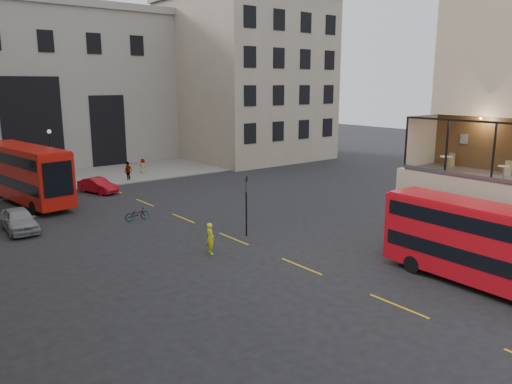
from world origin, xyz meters
TOP-DOWN VIEW (x-y plane):
  - ground at (0.00, 0.00)m, footprint 140.00×140.00m
  - host_frontage at (6.50, 0.00)m, footprint 3.00×11.00m
  - cafe_floor at (6.50, 0.00)m, footprint 3.00×10.00m
  - gateway at (-5.00, 47.99)m, footprint 35.00×10.60m
  - building_right at (20.00, 39.97)m, footprint 16.60×18.60m
  - pavement_far at (-6.00, 38.00)m, footprint 40.00×12.00m
  - traffic_light_near at (-1.00, 12.00)m, footprint 0.16×0.20m
  - street_lamp_b at (-6.00, 34.00)m, footprint 0.36×0.36m
  - bus_near at (2.70, -1.21)m, footprint 2.49×9.84m
  - bus_far at (-9.27, 29.68)m, footprint 4.07×11.63m
  - car_a at (-11.79, 21.86)m, footprint 1.94×4.47m
  - car_b at (-3.50, 29.94)m, footprint 2.51×4.16m
  - bicycle at (-4.73, 19.63)m, footprint 1.70×0.67m
  - cyclist at (-4.55, 10.65)m, footprint 0.55×0.72m
  - pedestrian_c at (0.88, 33.41)m, footprint 1.19×0.95m
  - pedestrian_d at (3.73, 36.10)m, footprint 0.78×0.92m
  - cafe_table_mid at (5.79, -0.20)m, footprint 0.56×0.56m
  - cafe_table_far at (5.78, 2.92)m, footprint 0.66×0.66m
  - cafe_chair_c at (7.15, 0.21)m, footprint 0.46×0.46m
  - cafe_chair_d at (7.44, 3.66)m, footprint 0.41×0.41m

SIDE VIEW (x-z plane):
  - ground at x=0.00m, z-range 0.00..0.00m
  - pavement_far at x=-6.00m, z-range 0.00..0.12m
  - bicycle at x=-4.73m, z-range 0.00..0.88m
  - car_b at x=-3.50m, z-range 0.00..1.30m
  - car_a at x=-11.79m, z-range 0.00..1.50m
  - pedestrian_d at x=3.73m, z-range 0.00..1.60m
  - cyclist at x=-4.55m, z-range 0.00..1.77m
  - pedestrian_c at x=0.88m, z-range 0.00..1.88m
  - bus_near at x=2.70m, z-range 0.24..4.15m
  - host_frontage at x=6.50m, z-range 0.00..4.50m
  - street_lamp_b at x=-6.00m, z-range -0.27..5.06m
  - traffic_light_near at x=-1.00m, z-range 0.52..4.32m
  - bus_far at x=-9.27m, z-range 0.28..4.83m
  - cafe_floor at x=6.50m, z-range 4.50..4.60m
  - cafe_chair_c at x=7.15m, z-range 4.45..5.21m
  - cafe_chair_d at x=7.44m, z-range 4.45..5.22m
  - cafe_table_mid at x=5.79m, z-range 4.71..5.41m
  - cafe_table_far at x=5.78m, z-range 4.73..5.57m
  - gateway at x=-5.00m, z-range 0.39..18.39m
  - building_right at x=20.00m, z-range 0.39..20.39m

